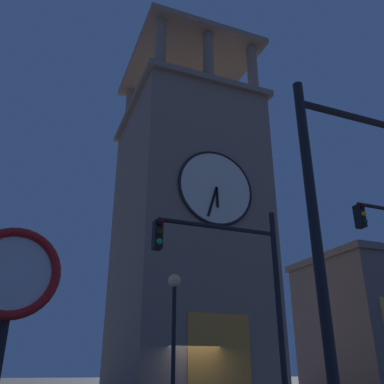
% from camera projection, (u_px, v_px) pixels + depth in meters
% --- Properties ---
extents(clocktower, '(8.28, 9.57, 24.38)m').
position_uv_depth(clocktower, '(186.00, 232.00, 26.24)').
color(clocktower, gray).
rests_on(clocktower, ground_plane).
extents(traffic_signal_mid, '(3.66, 0.41, 5.71)m').
position_uv_depth(traffic_signal_mid, '(239.00, 278.00, 11.16)').
color(traffic_signal_mid, black).
rests_on(traffic_signal_mid, ground_plane).
extents(street_lamp, '(0.44, 0.44, 4.52)m').
position_uv_depth(street_lamp, '(174.00, 313.00, 14.02)').
color(street_lamp, black).
rests_on(street_lamp, ground_plane).
extents(no_horn_sign, '(0.78, 0.14, 2.58)m').
position_uv_depth(no_horn_sign, '(9.00, 295.00, 3.45)').
color(no_horn_sign, black).
rests_on(no_horn_sign, ground_plane).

